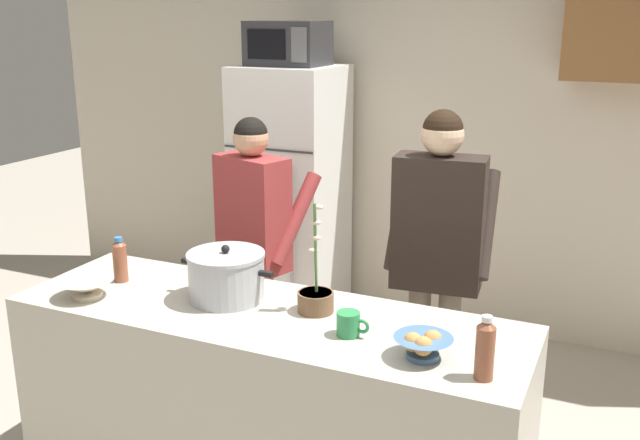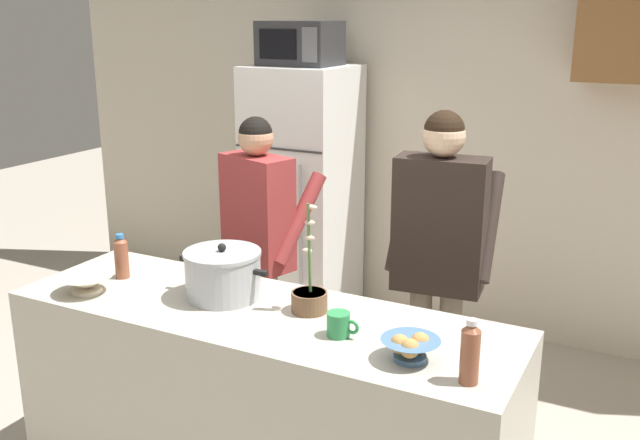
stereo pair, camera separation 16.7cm
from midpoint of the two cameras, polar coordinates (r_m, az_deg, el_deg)
The scene contains 13 objects.
back_wall_unit at distance 4.83m, azimuth 12.91°, elevation 7.35°, with size 6.00×0.48×2.60m.
kitchen_island at distance 3.20m, azimuth -3.14°, elevation -14.79°, with size 2.18×0.68×0.92m, color #BCB7A8.
refrigerator at distance 4.91m, azimuth -0.40°, elevation 1.78°, with size 0.64×0.68×1.78m.
microwave at distance 4.74m, azimuth -0.55°, elevation 13.85°, with size 0.48×0.37×0.28m.
person_near_pot at distance 3.88m, azimuth -3.62°, elevation -0.67°, with size 0.57×0.52×1.59m.
person_by_sink at distance 3.48m, azimuth 10.81°, elevation -1.72°, with size 0.54×0.46×1.68m.
cooking_pot at distance 3.11m, azimuth -6.20°, elevation -4.31°, with size 0.44×0.33×0.24m.
coffee_mug at distance 2.75m, azimuth 3.28°, elevation -8.30°, with size 0.13×0.09×0.10m.
bread_bowl at distance 2.60m, azimuth 9.03°, elevation -9.98°, with size 0.21×0.21×0.10m.
empty_bowl at distance 3.29m, azimuth -16.68°, elevation -4.81°, with size 0.24×0.24×0.08m.
bottle_near_edge at distance 3.42m, azimuth -14.16°, elevation -2.84°, with size 0.06×0.06×0.21m.
bottle_mid_counter at distance 2.47m, azimuth 13.76°, elevation -10.18°, with size 0.07×0.07×0.23m.
potted_orchid at distance 2.96m, azimuth 0.77°, elevation -6.10°, with size 0.15×0.15×0.46m.
Camera 2 is at (1.49, -2.32, 2.10)m, focal length 40.31 mm.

